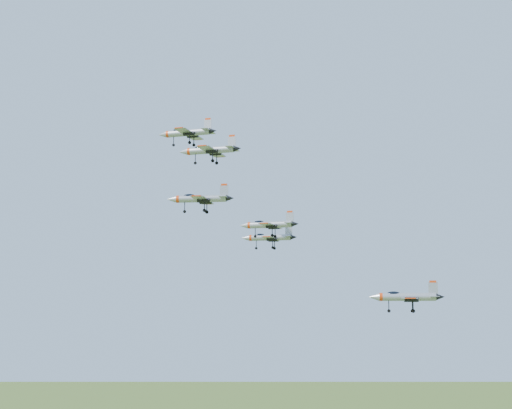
# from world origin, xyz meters

# --- Properties ---
(jet_lead) EXTENTS (13.18, 11.03, 3.53)m
(jet_lead) POSITION_xyz_m (-12.20, 9.70, 143.25)
(jet_lead) COLOR #94989F
(jet_left_high) EXTENTS (12.43, 10.39, 3.33)m
(jet_left_high) POSITION_xyz_m (-4.52, -4.33, 136.26)
(jet_left_high) COLOR #94989F
(jet_right_high) EXTENTS (11.36, 9.32, 3.05)m
(jet_right_high) POSITION_xyz_m (-3.17, -18.51, 124.97)
(jet_right_high) COLOR #94989F
(jet_left_low) EXTENTS (10.96, 9.06, 2.93)m
(jet_left_low) POSITION_xyz_m (5.79, 3.10, 120.42)
(jet_left_low) COLOR #94989F
(jet_right_low) EXTENTS (10.68, 8.93, 2.86)m
(jet_right_low) POSITION_xyz_m (7.36, -10.86, 121.34)
(jet_right_low) COLOR #94989F
(jet_trail) EXTENTS (13.31, 10.95, 3.57)m
(jet_trail) POSITION_xyz_m (30.83, -3.64, 109.00)
(jet_trail) COLOR #94989F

